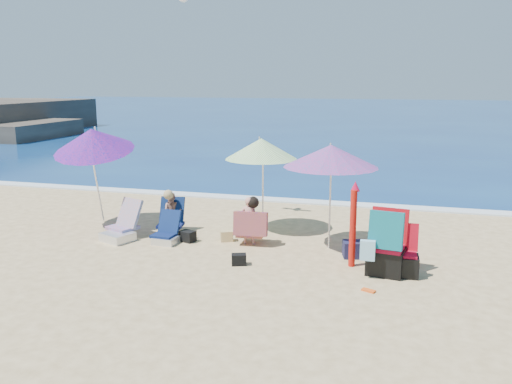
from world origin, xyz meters
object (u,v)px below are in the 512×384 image
(chair_rainbow, at_px, (122,229))
(umbrella_striped, at_px, (261,149))
(camp_chair_left, at_px, (404,260))
(person_center, at_px, (250,221))
(person_left, at_px, (172,212))
(chair_navy, at_px, (166,235))
(camp_chair_right, at_px, (386,251))
(umbrella_turquoise, at_px, (331,156))
(furled_umbrella, at_px, (353,220))
(umbrella_blue, at_px, (93,140))

(chair_rainbow, bearing_deg, umbrella_striped, 27.42)
(chair_rainbow, height_order, camp_chair_left, camp_chair_left)
(person_center, height_order, person_left, person_center)
(chair_rainbow, bearing_deg, chair_navy, 0.45)
(umbrella_striped, relative_size, camp_chair_left, 2.43)
(umbrella_striped, height_order, person_left, umbrella_striped)
(camp_chair_right, bearing_deg, umbrella_turquoise, 134.24)
(chair_rainbow, bearing_deg, furled_umbrella, -4.61)
(chair_navy, bearing_deg, person_center, 11.54)
(umbrella_blue, bearing_deg, person_left, 1.61)
(umbrella_striped, relative_size, camp_chair_right, 1.80)
(furled_umbrella, relative_size, person_center, 1.55)
(umbrella_striped, xyz_separation_m, person_left, (-1.83, -0.58, -1.36))
(chair_navy, distance_m, person_left, 0.84)
(umbrella_blue, bearing_deg, camp_chair_right, -12.18)
(umbrella_blue, xyz_separation_m, chair_navy, (2.00, -0.72, -1.78))
(umbrella_turquoise, distance_m, furled_umbrella, 1.43)
(chair_rainbow, distance_m, person_left, 1.13)
(chair_navy, xyz_separation_m, camp_chair_left, (4.62, -0.59, 0.09))
(furled_umbrella, xyz_separation_m, chair_rainbow, (-4.74, 0.38, -0.62))
(umbrella_turquoise, relative_size, person_left, 2.16)
(person_center, distance_m, person_left, 1.92)
(umbrella_turquoise, relative_size, camp_chair_left, 2.44)
(person_left, bearing_deg, chair_navy, -74.57)
(camp_chair_right, bearing_deg, furled_umbrella, 155.92)
(camp_chair_right, bearing_deg, camp_chair_left, 10.34)
(umbrella_blue, height_order, person_left, umbrella_blue)
(umbrella_striped, bearing_deg, furled_umbrella, -39.30)
(camp_chair_left, bearing_deg, camp_chair_right, -169.66)
(chair_navy, height_order, person_center, person_center)
(camp_chair_left, relative_size, camp_chair_right, 0.74)
(furled_umbrella, height_order, chair_navy, furled_umbrella)
(chair_rainbow, bearing_deg, umbrella_turquoise, 6.88)
(chair_rainbow, relative_size, camp_chair_left, 1.18)
(umbrella_turquoise, xyz_separation_m, chair_navy, (-3.20, -0.50, -1.65))
(umbrella_turquoise, distance_m, camp_chair_left, 2.38)
(umbrella_striped, height_order, camp_chair_right, umbrella_striped)
(umbrella_striped, xyz_separation_m, furled_umbrella, (2.12, -1.74, -0.96))
(person_center, bearing_deg, person_left, 167.10)
(furled_umbrella, height_order, camp_chair_left, furled_umbrella)
(umbrella_striped, relative_size, furled_umbrella, 1.35)
(umbrella_blue, bearing_deg, chair_rainbow, -35.79)
(umbrella_striped, xyz_separation_m, camp_chair_left, (3.00, -1.94, -1.54))
(camp_chair_right, bearing_deg, umbrella_blue, 167.82)
(chair_navy, bearing_deg, camp_chair_left, -7.31)
(umbrella_striped, bearing_deg, camp_chair_left, -32.87)
(umbrella_turquoise, bearing_deg, umbrella_striped, 151.80)
(umbrella_blue, xyz_separation_m, person_center, (3.66, -0.38, -1.47))
(umbrella_blue, bearing_deg, furled_umbrella, -10.90)
(umbrella_blue, height_order, chair_navy, umbrella_blue)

